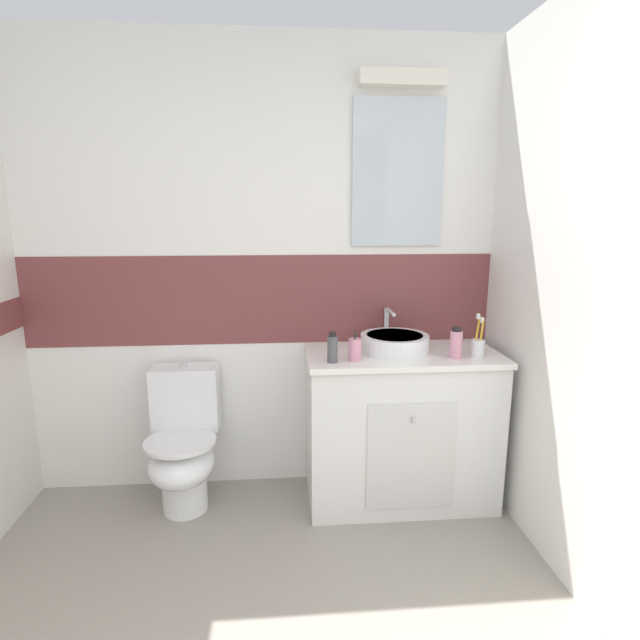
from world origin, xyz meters
The scene contains 8 objects.
wall_back_tiled centered at (0.01, 2.45, 1.26)m, with size 3.20×0.20×2.50m.
vanity_cabinet centered at (0.74, 2.15, 0.43)m, with size 1.03×0.52×0.85m.
sink_basin centered at (0.70, 2.17, 0.90)m, with size 0.37×0.41×0.20m.
toilet centered at (-0.43, 2.16, 0.36)m, with size 0.37×0.50×0.77m.
toothbrush_cup centered at (1.11, 2.03, 0.90)m, with size 0.07×0.07×0.23m.
soap_dispenser centered at (0.47, 2.01, 0.91)m, with size 0.06×0.06×0.15m.
deodorant_spray_can centered at (0.35, 1.99, 0.92)m, with size 0.05×0.05×0.15m.
mouthwash_bottle centered at (0.99, 2.02, 0.93)m, with size 0.06×0.06×0.16m.
Camera 1 is at (0.09, -0.40, 1.58)m, focal length 28.27 mm.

